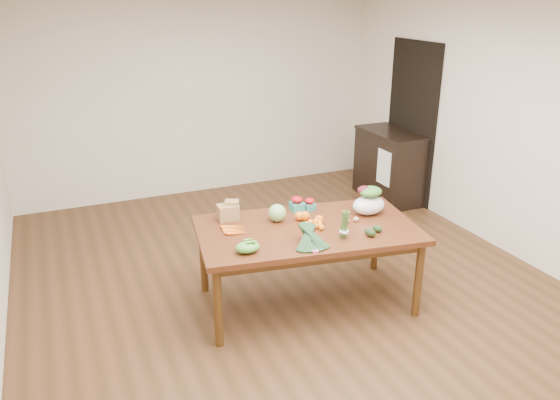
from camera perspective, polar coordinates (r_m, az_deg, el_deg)
name	(u,v)px	position (r m, az deg, el deg)	size (l,w,h in m)	color
floor	(290,287)	(5.35, 1.00, -9.03)	(6.00, 6.00, 0.00)	#51311B
room_walls	(290,152)	(4.81, 1.10, 5.01)	(5.02, 6.02, 2.70)	silver
dining_table	(307,266)	(4.93, 2.80, -6.86)	(1.90, 1.06, 0.75)	#532613
doorway_dark	(411,123)	(7.47, 13.55, 7.87)	(0.02, 1.00, 2.10)	black
cabinet	(389,166)	(7.52, 11.30, 3.55)	(0.52, 1.02, 0.94)	black
dish_towel	(384,168)	(7.15, 10.79, 3.34)	(0.02, 0.28, 0.45)	white
paper_bag	(228,211)	(4.90, -5.46, -1.14)	(0.24, 0.20, 0.17)	#986D44
cabbage	(277,213)	(4.86, -0.30, -1.36)	(0.16, 0.16, 0.16)	#9BD379
strawberry_basket_a	(297,205)	(5.11, 1.78, -0.49)	(0.12, 0.12, 0.11)	#AE0B18
strawberry_basket_b	(309,205)	(5.13, 3.09, -0.54)	(0.10, 0.10, 0.09)	#B80C15
orange_a	(299,216)	(4.89, 2.05, -1.69)	(0.08, 0.08, 0.08)	orange
orange_b	(305,216)	(4.88, 2.63, -1.67)	(0.09, 0.09, 0.09)	orange
orange_c	(319,219)	(4.83, 4.11, -2.04)	(0.08, 0.08, 0.08)	#F25F0E
mandarin_cluster	(316,223)	(4.75, 3.73, -2.41)	(0.18, 0.18, 0.08)	orange
carrots	(236,229)	(4.70, -4.66, -3.09)	(0.22, 0.22, 0.03)	orange
snap_pea_bag	(248,247)	(4.31, -3.40, -4.93)	(0.20, 0.15, 0.09)	green
kale_bunch	(312,238)	(4.38, 3.32, -4.01)	(0.32, 0.40, 0.16)	#163319
asparagus_bundle	(344,225)	(4.54, 6.73, -2.56)	(0.08, 0.08, 0.25)	#4C7334
potato_a	(345,220)	(4.88, 6.79, -2.14)	(0.05, 0.04, 0.04)	tan
potato_b	(347,220)	(4.88, 7.01, -2.14)	(0.05, 0.05, 0.04)	tan
potato_c	(347,216)	(4.96, 6.98, -1.70)	(0.06, 0.05, 0.05)	tan
potato_d	(346,218)	(4.93, 6.91, -1.86)	(0.06, 0.05, 0.05)	tan
potato_e	(356,219)	(4.92, 7.94, -2.00)	(0.05, 0.05, 0.04)	#D5C07B
avocado_a	(370,232)	(4.64, 9.40, -3.36)	(0.07, 0.11, 0.07)	black
avocado_b	(377,229)	(4.73, 10.13, -2.97)	(0.06, 0.09, 0.06)	black
salad_bag	(369,202)	(5.07, 9.27, -0.18)	(0.31, 0.23, 0.24)	white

